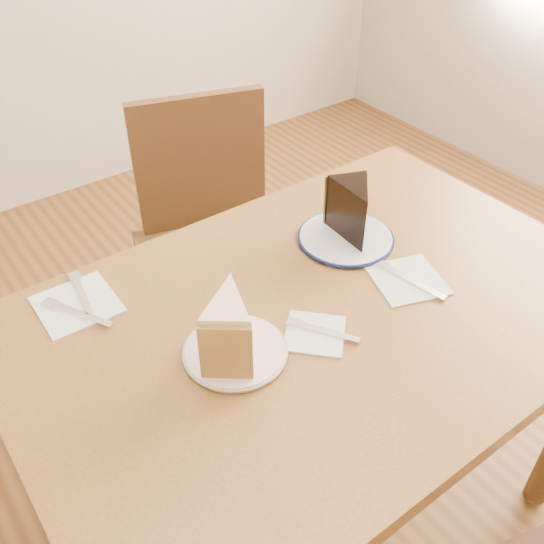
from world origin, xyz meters
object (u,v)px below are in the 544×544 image
at_px(chair_far, 217,246).
at_px(plate_cream, 235,352).
at_px(chocolate_cake, 355,215).
at_px(table, 319,343).
at_px(plate_navy, 346,238).
at_px(carrot_cake, 229,326).

height_order(chair_far, plate_cream, chair_far).
bearing_deg(plate_cream, chocolate_cake, 18.32).
relative_size(table, plate_cream, 6.64).
bearing_deg(plate_navy, chocolate_cake, -42.67).
bearing_deg(carrot_cake, plate_navy, 57.07).
bearing_deg(plate_cream, carrot_cake, 130.61).
bearing_deg(carrot_cake, plate_cream, -11.33).
bearing_deg(plate_navy, plate_cream, -159.94).
xyz_separation_m(table, chocolate_cake, (0.20, 0.13, 0.17)).
bearing_deg(carrot_cake, chocolate_cake, 55.37).
height_order(chair_far, plate_navy, chair_far).
distance_m(chair_far, plate_cream, 0.71).
xyz_separation_m(table, plate_cream, (-0.21, -0.00, 0.10)).
distance_m(plate_cream, chocolate_cake, 0.43).
xyz_separation_m(chair_far, plate_navy, (0.08, -0.44, 0.25)).
bearing_deg(chocolate_cake, plate_navy, -19.87).
relative_size(plate_navy, chocolate_cake, 1.63).
bearing_deg(chocolate_cake, table, 56.04).
bearing_deg(plate_cream, chair_far, 61.66).
bearing_deg(plate_navy, chair_far, 99.68).
distance_m(plate_navy, chocolate_cake, 0.06).
bearing_deg(plate_cream, plate_navy, 20.06).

